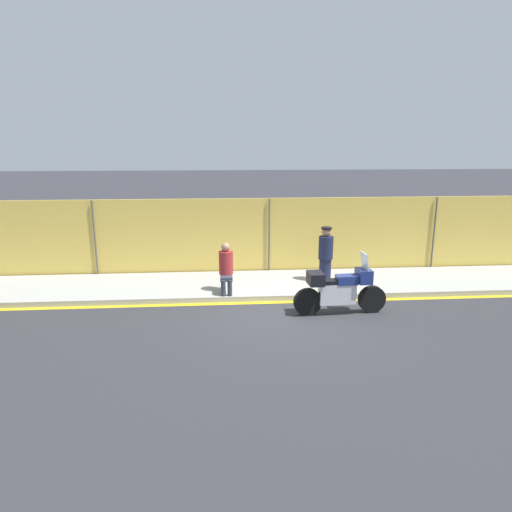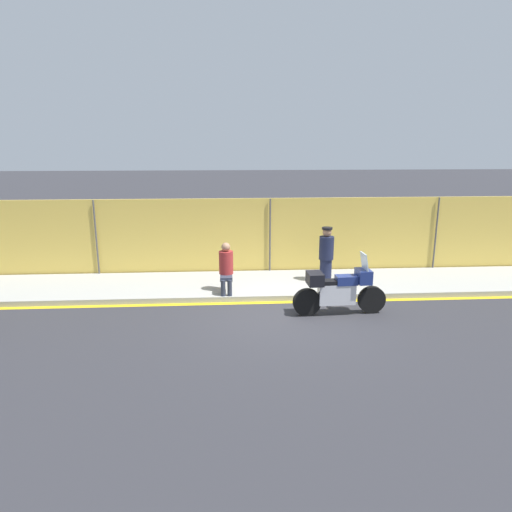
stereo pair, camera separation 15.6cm
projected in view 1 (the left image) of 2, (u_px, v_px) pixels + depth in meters
The scene contains 7 objects.
ground_plane at pixel (284, 315), 11.28m from camera, with size 120.00×120.00×0.00m, color #2D2D33.
sidewalk at pixel (273, 284), 13.46m from camera, with size 39.97×2.52×0.15m.
curb_paint_stripe at pixel (279, 302), 12.17m from camera, with size 39.97×0.18×0.01m.
storefront_fence at pixel (269, 237), 14.48m from camera, with size 37.97×0.17×2.46m.
motorcycle at pixel (340, 290), 11.21m from camera, with size 2.34×0.57×1.55m.
officer_standing at pixel (326, 254), 13.35m from camera, with size 0.42×0.42×1.62m.
person_seated_on_curb at pixel (226, 265), 12.40m from camera, with size 0.39×0.70×1.36m.
Camera 1 is at (-1.50, -10.50, 4.16)m, focal length 32.00 mm.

